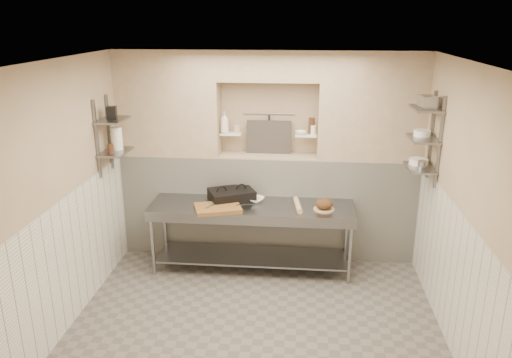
# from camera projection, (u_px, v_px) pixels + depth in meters

# --- Properties ---
(floor) EXTENTS (4.00, 3.90, 0.10)m
(floor) POSITION_uv_depth(u_px,v_px,m) (256.00, 325.00, 5.50)
(floor) COLOR #656059
(floor) RESTS_ON ground
(ceiling) EXTENTS (4.00, 3.90, 0.10)m
(ceiling) POSITION_uv_depth(u_px,v_px,m) (256.00, 55.00, 4.60)
(ceiling) COLOR silver
(ceiling) RESTS_ON ground
(wall_left) EXTENTS (0.10, 3.90, 2.80)m
(wall_left) POSITION_uv_depth(u_px,v_px,m) (62.00, 195.00, 5.24)
(wall_left) COLOR tan
(wall_left) RESTS_ON ground
(wall_right) EXTENTS (0.10, 3.90, 2.80)m
(wall_right) POSITION_uv_depth(u_px,v_px,m) (464.00, 209.00, 4.87)
(wall_right) COLOR tan
(wall_right) RESTS_ON ground
(wall_back) EXTENTS (4.00, 0.10, 2.80)m
(wall_back) POSITION_uv_depth(u_px,v_px,m) (269.00, 151.00, 6.95)
(wall_back) COLOR tan
(wall_back) RESTS_ON ground
(wall_front) EXTENTS (4.00, 0.10, 2.80)m
(wall_front) POSITION_uv_depth(u_px,v_px,m) (226.00, 313.00, 3.16)
(wall_front) COLOR tan
(wall_front) RESTS_ON ground
(backwall_lower) EXTENTS (4.00, 0.40, 1.40)m
(backwall_lower) POSITION_uv_depth(u_px,v_px,m) (268.00, 205.00, 6.93)
(backwall_lower) COLOR white
(backwall_lower) RESTS_ON floor
(alcove_sill) EXTENTS (1.30, 0.40, 0.02)m
(alcove_sill) POSITION_uv_depth(u_px,v_px,m) (268.00, 155.00, 6.71)
(alcove_sill) COLOR tan
(alcove_sill) RESTS_ON backwall_lower
(backwall_pillar_left) EXTENTS (1.35, 0.40, 1.40)m
(backwall_pillar_left) POSITION_uv_depth(u_px,v_px,m) (169.00, 103.00, 6.61)
(backwall_pillar_left) COLOR tan
(backwall_pillar_left) RESTS_ON backwall_lower
(backwall_pillar_right) EXTENTS (1.35, 0.40, 1.40)m
(backwall_pillar_right) POSITION_uv_depth(u_px,v_px,m) (372.00, 106.00, 6.37)
(backwall_pillar_right) COLOR tan
(backwall_pillar_right) RESTS_ON backwall_lower
(backwall_header) EXTENTS (1.30, 0.40, 0.40)m
(backwall_header) POSITION_uv_depth(u_px,v_px,m) (269.00, 65.00, 6.34)
(backwall_header) COLOR tan
(backwall_header) RESTS_ON backwall_lower
(wainscot_left) EXTENTS (0.02, 3.90, 1.40)m
(wainscot_left) POSITION_uv_depth(u_px,v_px,m) (75.00, 256.00, 5.45)
(wainscot_left) COLOR white
(wainscot_left) RESTS_ON floor
(wainscot_right) EXTENTS (0.02, 3.90, 1.40)m
(wainscot_right) POSITION_uv_depth(u_px,v_px,m) (449.00, 272.00, 5.09)
(wainscot_right) COLOR white
(wainscot_right) RESTS_ON floor
(alcove_shelf_left) EXTENTS (0.28, 0.16, 0.02)m
(alcove_shelf_left) POSITION_uv_depth(u_px,v_px,m) (231.00, 134.00, 6.66)
(alcove_shelf_left) COLOR white
(alcove_shelf_left) RESTS_ON backwall_lower
(alcove_shelf_right) EXTENTS (0.28, 0.16, 0.02)m
(alcove_shelf_right) POSITION_uv_depth(u_px,v_px,m) (306.00, 135.00, 6.57)
(alcove_shelf_right) COLOR white
(alcove_shelf_right) RESTS_ON backwall_lower
(utensil_rail) EXTENTS (0.70, 0.02, 0.02)m
(utensil_rail) POSITION_uv_depth(u_px,v_px,m) (269.00, 113.00, 6.70)
(utensil_rail) COLOR gray
(utensil_rail) RESTS_ON wall_back
(hanging_steel) EXTENTS (0.02, 0.02, 0.30)m
(hanging_steel) POSITION_uv_depth(u_px,v_px,m) (269.00, 126.00, 6.73)
(hanging_steel) COLOR black
(hanging_steel) RESTS_ON utensil_rail
(splash_panel) EXTENTS (0.60, 0.08, 0.45)m
(splash_panel) POSITION_uv_depth(u_px,v_px,m) (269.00, 137.00, 6.73)
(splash_panel) COLOR #383330
(splash_panel) RESTS_ON alcove_sill
(shelf_rail_left_a) EXTENTS (0.03, 0.03, 0.95)m
(shelf_rail_left_a) POSITION_uv_depth(u_px,v_px,m) (110.00, 132.00, 6.29)
(shelf_rail_left_a) COLOR slate
(shelf_rail_left_a) RESTS_ON wall_left
(shelf_rail_left_b) EXTENTS (0.03, 0.03, 0.95)m
(shelf_rail_left_b) POSITION_uv_depth(u_px,v_px,m) (97.00, 140.00, 5.91)
(shelf_rail_left_b) COLOR slate
(shelf_rail_left_b) RESTS_ON wall_left
(wall_shelf_left_lower) EXTENTS (0.30, 0.50, 0.02)m
(wall_shelf_left_lower) POSITION_uv_depth(u_px,v_px,m) (116.00, 152.00, 6.15)
(wall_shelf_left_lower) COLOR slate
(wall_shelf_left_lower) RESTS_ON wall_left
(wall_shelf_left_upper) EXTENTS (0.30, 0.50, 0.03)m
(wall_shelf_left_upper) POSITION_uv_depth(u_px,v_px,m) (113.00, 120.00, 6.03)
(wall_shelf_left_upper) COLOR slate
(wall_shelf_left_upper) RESTS_ON wall_left
(shelf_rail_right_a) EXTENTS (0.03, 0.03, 1.05)m
(shelf_rail_right_a) POSITION_uv_depth(u_px,v_px,m) (431.00, 135.00, 5.92)
(shelf_rail_right_a) COLOR slate
(shelf_rail_right_a) RESTS_ON wall_right
(shelf_rail_right_b) EXTENTS (0.03, 0.03, 1.05)m
(shelf_rail_right_b) POSITION_uv_depth(u_px,v_px,m) (440.00, 143.00, 5.54)
(shelf_rail_right_b) COLOR slate
(shelf_rail_right_b) RESTS_ON wall_right
(wall_shelf_right_lower) EXTENTS (0.30, 0.50, 0.02)m
(wall_shelf_right_lower) POSITION_uv_depth(u_px,v_px,m) (420.00, 168.00, 5.85)
(wall_shelf_right_lower) COLOR slate
(wall_shelf_right_lower) RESTS_ON wall_right
(wall_shelf_right_mid) EXTENTS (0.30, 0.50, 0.02)m
(wall_shelf_right_mid) POSITION_uv_depth(u_px,v_px,m) (423.00, 139.00, 5.74)
(wall_shelf_right_mid) COLOR slate
(wall_shelf_right_mid) RESTS_ON wall_right
(wall_shelf_right_upper) EXTENTS (0.30, 0.50, 0.03)m
(wall_shelf_right_upper) POSITION_uv_depth(u_px,v_px,m) (426.00, 108.00, 5.64)
(wall_shelf_right_upper) COLOR slate
(wall_shelf_right_upper) RESTS_ON wall_right
(prep_table) EXTENTS (2.60, 0.70, 0.90)m
(prep_table) POSITION_uv_depth(u_px,v_px,m) (252.00, 224.00, 6.42)
(prep_table) COLOR gray
(prep_table) RESTS_ON floor
(panini_press) EXTENTS (0.67, 0.60, 0.15)m
(panini_press) POSITION_uv_depth(u_px,v_px,m) (232.00, 195.00, 6.48)
(panini_press) COLOR black
(panini_press) RESTS_ON prep_table
(cutting_board) EXTENTS (0.65, 0.54, 0.05)m
(cutting_board) POSITION_uv_depth(u_px,v_px,m) (218.00, 208.00, 6.19)
(cutting_board) COLOR brown
(cutting_board) RESTS_ON prep_table
(knife_blade) EXTENTS (0.23, 0.10, 0.01)m
(knife_blade) POSITION_uv_depth(u_px,v_px,m) (245.00, 204.00, 6.25)
(knife_blade) COLOR gray
(knife_blade) RESTS_ON cutting_board
(tongs) EXTENTS (0.14, 0.21, 0.02)m
(tongs) POSITION_uv_depth(u_px,v_px,m) (212.00, 206.00, 6.19)
(tongs) COLOR gray
(tongs) RESTS_ON cutting_board
(mixing_bowl) EXTENTS (0.30, 0.30, 0.06)m
(mixing_bowl) POSITION_uv_depth(u_px,v_px,m) (255.00, 200.00, 6.47)
(mixing_bowl) COLOR white
(mixing_bowl) RESTS_ON prep_table
(rolling_pin) EXTENTS (0.13, 0.46, 0.07)m
(rolling_pin) POSITION_uv_depth(u_px,v_px,m) (298.00, 205.00, 6.26)
(rolling_pin) COLOR #D8AC7B
(rolling_pin) RESTS_ON prep_table
(bread_board) EXTENTS (0.26, 0.26, 0.01)m
(bread_board) POSITION_uv_depth(u_px,v_px,m) (324.00, 209.00, 6.20)
(bread_board) COLOR #D8AC7B
(bread_board) RESTS_ON prep_table
(bread_loaf) EXTENTS (0.21, 0.21, 0.13)m
(bread_loaf) POSITION_uv_depth(u_px,v_px,m) (324.00, 204.00, 6.18)
(bread_loaf) COLOR #4C2D19
(bread_loaf) RESTS_ON bread_board
(bottle_soap) EXTENTS (0.12, 0.12, 0.29)m
(bottle_soap) POSITION_uv_depth(u_px,v_px,m) (225.00, 123.00, 6.58)
(bottle_soap) COLOR white
(bottle_soap) RESTS_ON alcove_shelf_left
(jar_alcove) EXTENTS (0.07, 0.07, 0.11)m
(jar_alcove) POSITION_uv_depth(u_px,v_px,m) (237.00, 129.00, 6.63)
(jar_alcove) COLOR tan
(jar_alcove) RESTS_ON alcove_shelf_left
(bowl_alcove) EXTENTS (0.17, 0.17, 0.05)m
(bowl_alcove) POSITION_uv_depth(u_px,v_px,m) (301.00, 133.00, 6.56)
(bowl_alcove) COLOR white
(bowl_alcove) RESTS_ON alcove_shelf_right
(condiment_a) EXTENTS (0.06, 0.06, 0.22)m
(condiment_a) POSITION_uv_depth(u_px,v_px,m) (312.00, 126.00, 6.56)
(condiment_a) COLOR #3E2517
(condiment_a) RESTS_ON alcove_shelf_right
(condiment_b) EXTENTS (0.05, 0.05, 0.22)m
(condiment_b) POSITION_uv_depth(u_px,v_px,m) (310.00, 126.00, 6.56)
(condiment_b) COLOR #3E2517
(condiment_b) RESTS_ON alcove_shelf_right
(condiment_c) EXTENTS (0.07, 0.07, 0.12)m
(condiment_c) POSITION_uv_depth(u_px,v_px,m) (313.00, 130.00, 6.55)
(condiment_c) COLOR white
(condiment_c) RESTS_ON alcove_shelf_right
(jug_left) EXTENTS (0.14, 0.14, 0.28)m
(jug_left) POSITION_uv_depth(u_px,v_px,m) (117.00, 138.00, 6.17)
(jug_left) COLOR white
(jug_left) RESTS_ON wall_shelf_left_lower
(jar_left) EXTENTS (0.08, 0.08, 0.12)m
(jar_left) POSITION_uv_depth(u_px,v_px,m) (111.00, 149.00, 6.00)
(jar_left) COLOR #3E2517
(jar_left) RESTS_ON wall_shelf_left_lower
(box_left_upper) EXTENTS (0.13, 0.13, 0.15)m
(box_left_upper) POSITION_uv_depth(u_px,v_px,m) (112.00, 113.00, 5.99)
(box_left_upper) COLOR black
(box_left_upper) RESTS_ON wall_shelf_left_upper
(bowl_right) EXTENTS (0.22, 0.22, 0.07)m
(bowl_right) POSITION_uv_depth(u_px,v_px,m) (419.00, 162.00, 5.93)
(bowl_right) COLOR white
(bowl_right) RESTS_ON wall_shelf_right_lower
(canister_right) EXTENTS (0.09, 0.09, 0.09)m
(canister_right) POSITION_uv_depth(u_px,v_px,m) (422.00, 165.00, 5.76)
(canister_right) COLOR gray
(canister_right) RESTS_ON wall_shelf_right_lower
(bowl_right_mid) EXTENTS (0.19, 0.19, 0.07)m
(bowl_right_mid) POSITION_uv_depth(u_px,v_px,m) (422.00, 133.00, 5.80)
(bowl_right_mid) COLOR white
(bowl_right_mid) RESTS_ON wall_shelf_right_mid
(basket_right) EXTENTS (0.21, 0.24, 0.14)m
(basket_right) POSITION_uv_depth(u_px,v_px,m) (428.00, 102.00, 5.57)
(basket_right) COLOR gray
(basket_right) RESTS_ON wall_shelf_right_upper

